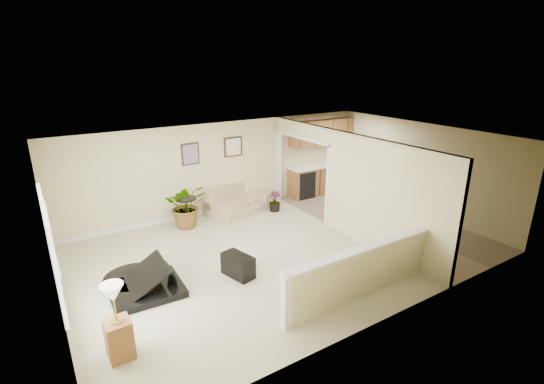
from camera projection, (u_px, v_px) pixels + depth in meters
floor at (283, 249)px, 8.94m from camera, size 9.00×9.00×0.00m
back_wall at (224, 167)px, 10.94m from camera, size 9.00×0.04×2.50m
front_wall at (391, 252)px, 6.14m from camera, size 9.00×0.04×2.50m
left_wall at (50, 248)px, 6.26m from camera, size 0.04×6.00×2.50m
right_wall at (420, 168)px, 10.82m from camera, size 0.04×6.00×2.50m
ceiling at (285, 141)px, 8.14m from camera, size 9.00×6.00×0.04m
kitchen_vinyl at (381, 220)px, 10.53m from camera, size 2.70×6.00×0.01m
interior_partition at (339, 183)px, 9.66m from camera, size 0.18×5.99×2.50m
pony_half_wall at (360, 272)px, 6.97m from camera, size 3.42×0.22×1.00m
left_window at (51, 249)px, 5.80m from camera, size 0.05×2.15×1.45m
wall_art_left at (190, 154)px, 10.27m from camera, size 0.48×0.04×0.58m
wall_mirror at (233, 147)px, 10.89m from camera, size 0.55×0.04×0.55m
kitchen_cabinets at (319, 167)px, 12.46m from camera, size 2.36×0.65×2.33m
piano at (140, 266)px, 7.20m from camera, size 1.55×1.61×1.22m
piano_bench at (238, 265)px, 7.79m from camera, size 0.50×0.74×0.45m
loveseat at (237, 199)px, 11.06m from camera, size 1.95×1.43×0.96m
accent_table at (187, 209)px, 9.97m from camera, size 0.55×0.55×0.79m
palm_plant at (187, 205)px, 10.01m from camera, size 1.28×1.19×1.16m
small_plant at (275, 203)px, 11.15m from camera, size 0.40×0.40×0.57m
lamp_stand at (118, 327)px, 5.56m from camera, size 0.36×0.36×1.19m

